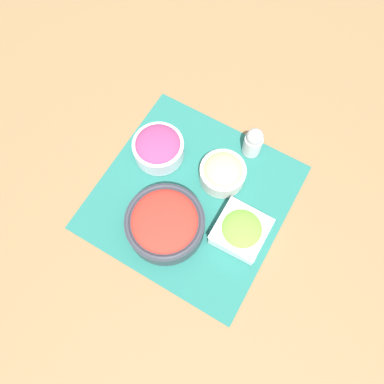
{
  "coord_description": "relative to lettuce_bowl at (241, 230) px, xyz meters",
  "views": [
    {
      "loc": [
        -0.29,
        -0.17,
        0.89
      ],
      "look_at": [
        0.0,
        0.0,
        0.03
      ],
      "focal_mm": 35.0,
      "sensor_mm": 36.0,
      "label": 1
    }
  ],
  "objects": [
    {
      "name": "ground_plane",
      "position": [
        0.03,
        0.15,
        -0.03
      ],
      "size": [
        3.0,
        3.0,
        0.0
      ],
      "primitive_type": "plane",
      "color": "olive"
    },
    {
      "name": "placemat",
      "position": [
        0.03,
        0.15,
        -0.03
      ],
      "size": [
        0.46,
        0.46,
        0.0
      ],
      "color": "#236B60",
      "rests_on": "ground_plane"
    },
    {
      "name": "lettuce_bowl",
      "position": [
        0.0,
        0.0,
        0.0
      ],
      "size": [
        0.12,
        0.12,
        0.06
      ],
      "color": "white",
      "rests_on": "placemat"
    },
    {
      "name": "cucumber_bowl",
      "position": [
        0.11,
        0.11,
        0.01
      ],
      "size": [
        0.12,
        0.12,
        0.07
      ],
      "color": "silver",
      "rests_on": "placemat"
    },
    {
      "name": "tomato_bowl",
      "position": [
        -0.08,
        0.16,
        0.01
      ],
      "size": [
        0.19,
        0.19,
        0.08
      ],
      "color": "#333842",
      "rests_on": "placemat"
    },
    {
      "name": "onion_bowl",
      "position": [
        0.09,
        0.28,
        0.01
      ],
      "size": [
        0.13,
        0.13,
        0.07
      ],
      "color": "silver",
      "rests_on": "placemat"
    },
    {
      "name": "pepper_shaker",
      "position": [
        0.22,
        0.08,
        0.02
      ],
      "size": [
        0.05,
        0.05,
        0.09
      ],
      "color": "silver",
      "rests_on": "placemat"
    }
  ]
}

